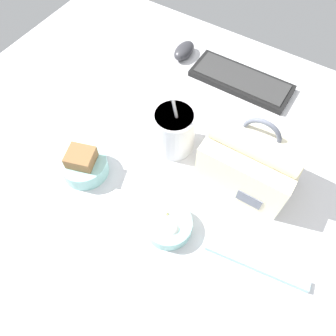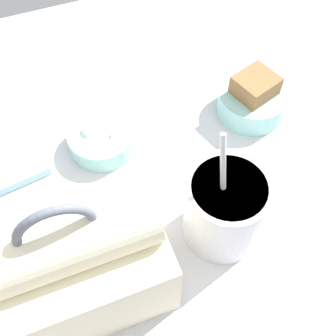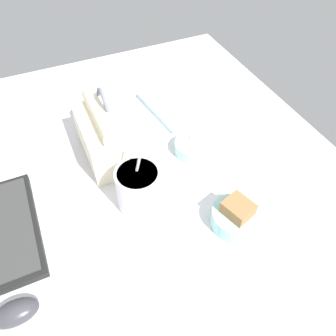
% 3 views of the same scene
% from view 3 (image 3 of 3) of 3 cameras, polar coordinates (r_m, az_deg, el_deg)
% --- Properties ---
extents(desk_surface, '(1.40, 1.10, 0.02)m').
position_cam_3_polar(desk_surface, '(0.87, -2.83, -3.80)').
color(desk_surface, silver).
rests_on(desk_surface, ground).
extents(keyboard, '(0.30, 0.12, 0.02)m').
position_cam_3_polar(keyboard, '(0.86, -25.53, -9.39)').
color(keyboard, black).
rests_on(keyboard, desk_surface).
extents(lunch_bag, '(0.21, 0.14, 0.22)m').
position_cam_3_polar(lunch_bag, '(0.90, -10.33, 6.10)').
color(lunch_bag, '#EFE5C1').
rests_on(lunch_bag, desk_surface).
extents(soup_cup, '(0.11, 0.11, 0.20)m').
position_cam_3_polar(soup_cup, '(0.78, -5.10, -3.62)').
color(soup_cup, silver).
rests_on(soup_cup, desk_surface).
extents(bento_bowl_sandwich, '(0.12, 0.12, 0.08)m').
position_cam_3_polar(bento_bowl_sandwich, '(0.79, 11.74, -8.25)').
color(bento_bowl_sandwich, '#93D1CC').
rests_on(bento_bowl_sandwich, desk_surface).
extents(bento_bowl_snacks, '(0.11, 0.11, 0.05)m').
position_cam_3_polar(bento_bowl_snacks, '(0.94, 4.37, 3.68)').
color(bento_bowl_snacks, '#93D1CC').
rests_on(bento_bowl_snacks, desk_surface).
extents(computer_mouse, '(0.05, 0.09, 0.04)m').
position_cam_3_polar(computer_mouse, '(0.75, -25.05, -21.88)').
color(computer_mouse, '#333338').
rests_on(computer_mouse, desk_surface).
extents(chopstick_case, '(0.23, 0.06, 0.02)m').
position_cam_3_polar(chopstick_case, '(1.07, -1.96, 9.75)').
color(chopstick_case, '#99C6D6').
rests_on(chopstick_case, desk_surface).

